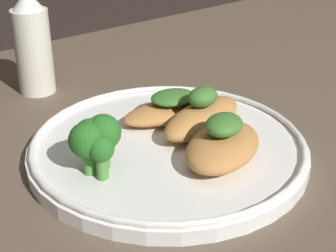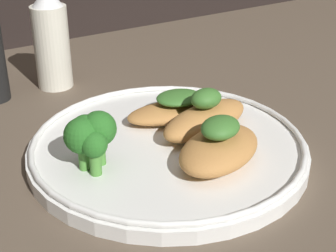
{
  "view_description": "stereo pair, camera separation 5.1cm",
  "coord_description": "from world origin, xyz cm",
  "views": [
    {
      "loc": [
        -28.26,
        -35.94,
        26.98
      ],
      "look_at": [
        0.0,
        0.0,
        3.4
      ],
      "focal_mm": 55.0,
      "sensor_mm": 36.0,
      "label": 1
    },
    {
      "loc": [
        -24.05,
        -38.89,
        26.98
      ],
      "look_at": [
        0.0,
        0.0,
        3.4
      ],
      "focal_mm": 55.0,
      "sensor_mm": 36.0,
      "label": 2
    }
  ],
  "objects": [
    {
      "name": "ground_plane",
      "position": [
        0.0,
        0.0,
        -0.5
      ],
      "size": [
        180.0,
        180.0,
        1.0
      ],
      "primitive_type": "cube",
      "color": "brown"
    },
    {
      "name": "plate",
      "position": [
        0.0,
        0.0,
        0.99
      ],
      "size": [
        28.4,
        28.4,
        2.0
      ],
      "color": "white",
      "rests_on": "ground_plane"
    },
    {
      "name": "grilled_meat_front",
      "position": [
        2.13,
        -5.73,
        3.13
      ],
      "size": [
        11.74,
        9.72,
        4.69
      ],
      "color": "#BC7F42",
      "rests_on": "plate"
    },
    {
      "name": "grilled_meat_middle",
      "position": [
        4.61,
        0.08,
        3.15
      ],
      "size": [
        12.22,
        7.05,
        4.93
      ],
      "color": "#BC7F42",
      "rests_on": "plate"
    },
    {
      "name": "grilled_meat_back",
      "position": [
        3.93,
        4.07,
        2.7
      ],
      "size": [
        12.61,
        6.98,
        3.24
      ],
      "color": "#BC7F42",
      "rests_on": "plate"
    },
    {
      "name": "broccoli_bunch",
      "position": [
        -8.42,
        -0.3,
        4.79
      ],
      "size": [
        5.04,
        4.48,
        5.43
      ],
      "color": "#4C8E38",
      "rests_on": "plate"
    },
    {
      "name": "sauce_bottle",
      "position": [
        -3.15,
        23.66,
        6.32
      ],
      "size": [
        4.63,
        4.63,
        13.22
      ],
      "color": "silver",
      "rests_on": "ground_plane"
    }
  ]
}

